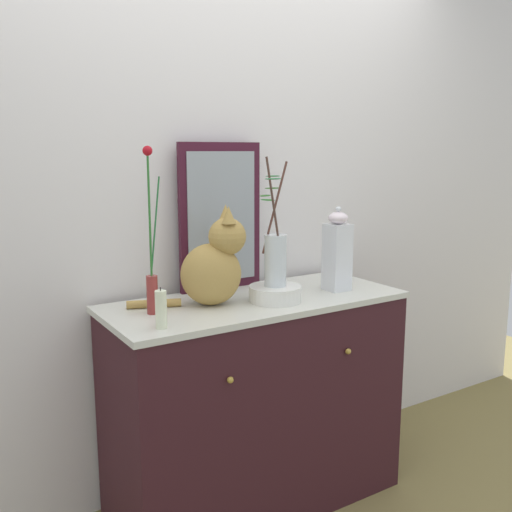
# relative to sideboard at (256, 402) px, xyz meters

# --- Properties ---
(ground_plane) EXTENTS (6.00, 6.00, 0.00)m
(ground_plane) POSITION_rel_sideboard_xyz_m (0.00, 0.00, -0.46)
(ground_plane) COLOR olive
(wall_back) EXTENTS (4.40, 0.08, 2.60)m
(wall_back) POSITION_rel_sideboard_xyz_m (0.00, 0.33, 0.84)
(wall_back) COLOR silver
(wall_back) RESTS_ON ground_plane
(sideboard) EXTENTS (1.26, 0.54, 0.92)m
(sideboard) POSITION_rel_sideboard_xyz_m (0.00, 0.00, 0.00)
(sideboard) COLOR #35171D
(sideboard) RESTS_ON ground_plane
(mirror_leaning) EXTENTS (0.39, 0.03, 0.64)m
(mirror_leaning) POSITION_rel_sideboard_xyz_m (-0.03, 0.24, 0.78)
(mirror_leaning) COLOR #3A1221
(mirror_leaning) RESTS_ON sideboard
(cat_sitting) EXTENTS (0.46, 0.26, 0.40)m
(cat_sitting) POSITION_rel_sideboard_xyz_m (-0.19, 0.01, 0.62)
(cat_sitting) COLOR #AC8945
(cat_sitting) RESTS_ON sideboard
(vase_slim_green) EXTENTS (0.07, 0.04, 0.62)m
(vase_slim_green) POSITION_rel_sideboard_xyz_m (-0.45, 0.02, 0.63)
(vase_slim_green) COLOR maroon
(vase_slim_green) RESTS_ON sideboard
(bowl_porcelain) EXTENTS (0.21, 0.21, 0.06)m
(bowl_porcelain) POSITION_rel_sideboard_xyz_m (0.05, -0.07, 0.49)
(bowl_porcelain) COLOR white
(bowl_porcelain) RESTS_ON sideboard
(vase_glass_clear) EXTENTS (0.17, 0.18, 0.52)m
(vase_glass_clear) POSITION_rel_sideboard_xyz_m (0.05, -0.07, 0.65)
(vase_glass_clear) COLOR silver
(vase_glass_clear) RESTS_ON bowl_porcelain
(jar_lidded_porcelain) EXTENTS (0.10, 0.10, 0.37)m
(jar_lidded_porcelain) POSITION_rel_sideboard_xyz_m (0.38, -0.06, 0.63)
(jar_lidded_porcelain) COLOR white
(jar_lidded_porcelain) RESTS_ON sideboard
(candle_pillar) EXTENTS (0.04, 0.04, 0.14)m
(candle_pillar) POSITION_rel_sideboard_xyz_m (-0.49, -0.16, 0.52)
(candle_pillar) COLOR #E2E9C3
(candle_pillar) RESTS_ON sideboard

